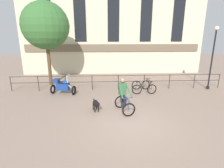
{
  "coord_description": "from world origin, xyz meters",
  "views": [
    {
      "loc": [
        -1.15,
        -6.87,
        3.74
      ],
      "look_at": [
        -0.59,
        2.86,
        1.05
      ],
      "focal_mm": 28.0,
      "sensor_mm": 36.0,
      "label": 1
    }
  ],
  "objects_px": {
    "parked_bicycle_mid_left": "(149,87)",
    "street_lamp": "(213,55)",
    "cyclist_with_bike": "(124,97)",
    "parked_motorcycle": "(63,86)",
    "dog": "(96,104)",
    "parked_bicycle_near_lamp": "(137,87)"
  },
  "relations": [
    {
      "from": "dog",
      "to": "parked_motorcycle",
      "type": "xyz_separation_m",
      "value": [
        -2.26,
        2.87,
        0.14
      ]
    },
    {
      "from": "parked_bicycle_mid_left",
      "to": "street_lamp",
      "type": "xyz_separation_m",
      "value": [
        4.49,
        0.37,
        2.1
      ]
    },
    {
      "from": "parked_motorcycle",
      "to": "parked_bicycle_mid_left",
      "type": "distance_m",
      "value": 5.81
    },
    {
      "from": "dog",
      "to": "parked_bicycle_near_lamp",
      "type": "xyz_separation_m",
      "value": [
        2.69,
        3.12,
        -0.06
      ]
    },
    {
      "from": "cyclist_with_bike",
      "to": "parked_bicycle_mid_left",
      "type": "height_order",
      "value": "cyclist_with_bike"
    },
    {
      "from": "parked_bicycle_mid_left",
      "to": "cyclist_with_bike",
      "type": "bearing_deg",
      "value": 46.53
    },
    {
      "from": "parked_motorcycle",
      "to": "street_lamp",
      "type": "bearing_deg",
      "value": -72.56
    },
    {
      "from": "cyclist_with_bike",
      "to": "street_lamp",
      "type": "relative_size",
      "value": 0.39
    },
    {
      "from": "parked_motorcycle",
      "to": "parked_bicycle_near_lamp",
      "type": "xyz_separation_m",
      "value": [
        4.95,
        0.24,
        -0.2
      ]
    },
    {
      "from": "dog",
      "to": "street_lamp",
      "type": "bearing_deg",
      "value": 6.6
    },
    {
      "from": "parked_motorcycle",
      "to": "street_lamp",
      "type": "xyz_separation_m",
      "value": [
        10.29,
        0.61,
        1.9
      ]
    },
    {
      "from": "parked_bicycle_mid_left",
      "to": "dog",
      "type": "bearing_deg",
      "value": 32.31
    },
    {
      "from": "cyclist_with_bike",
      "to": "parked_motorcycle",
      "type": "distance_m",
      "value": 4.66
    },
    {
      "from": "parked_motorcycle",
      "to": "street_lamp",
      "type": "distance_m",
      "value": 10.48
    },
    {
      "from": "dog",
      "to": "parked_bicycle_near_lamp",
      "type": "distance_m",
      "value": 4.12
    },
    {
      "from": "parked_motorcycle",
      "to": "parked_bicycle_mid_left",
      "type": "relative_size",
      "value": 1.42
    },
    {
      "from": "parked_bicycle_mid_left",
      "to": "street_lamp",
      "type": "bearing_deg",
      "value": 175.66
    },
    {
      "from": "dog",
      "to": "parked_motorcycle",
      "type": "distance_m",
      "value": 3.66
    },
    {
      "from": "dog",
      "to": "parked_motorcycle",
      "type": "bearing_deg",
      "value": 111.34
    },
    {
      "from": "dog",
      "to": "parked_bicycle_near_lamp",
      "type": "relative_size",
      "value": 0.77
    },
    {
      "from": "dog",
      "to": "parked_bicycle_mid_left",
      "type": "relative_size",
      "value": 0.77
    },
    {
      "from": "parked_motorcycle",
      "to": "parked_bicycle_near_lamp",
      "type": "relative_size",
      "value": 1.42
    }
  ]
}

